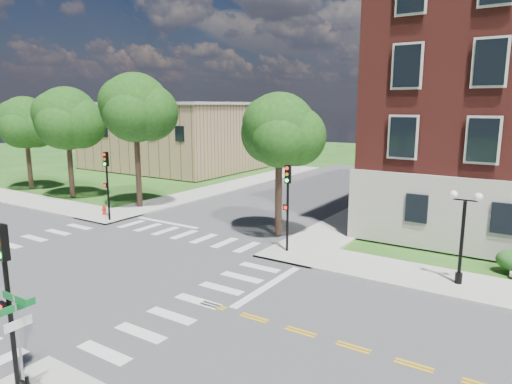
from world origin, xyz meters
The scene contains 18 objects.
ground centered at (0.00, 0.00, 0.00)m, with size 160.00×160.00×0.00m, color #284C15.
road_ew centered at (0.00, 0.00, 0.01)m, with size 90.00×12.00×0.01m, color #3D3D3F.
road_ns centered at (0.00, 0.00, 0.01)m, with size 12.00×90.00×0.01m, color #3D3D3F.
sidewalk_ne centered at (15.38, 15.38, 0.06)m, with size 34.00×34.00×0.12m.
sidewalk_nw centered at (-15.38, 15.38, 0.06)m, with size 34.00×34.00×0.12m.
crosswalk_east centered at (7.20, 0.00, 0.00)m, with size 2.20×10.20×0.02m, color silver, non-canonical shape.
stop_bar_east centered at (8.80, 3.00, 0.00)m, with size 0.40×5.50×0.00m, color silver.
secondary_building centered at (-22.00, 30.00, 4.28)m, with size 20.40×15.40×8.30m.
tree_a centered at (-23.35, 11.22, 6.41)m, with size 4.92×4.92×8.78m.
tree_b centered at (-16.10, 10.67, 6.91)m, with size 5.38×5.38×9.51m.
tree_c centered at (-8.19, 11.15, 7.84)m, with size 5.32×5.32×10.42m.
tree_d centered at (5.18, 10.12, 6.59)m, with size 4.43×4.43×8.73m.
traffic_signal_se centered at (6.75, -7.47, 3.19)m, with size 0.33×0.37×4.80m.
traffic_signal_ne centered at (7.20, 7.62, 3.19)m, with size 0.36×0.41×4.80m.
traffic_signal_nw centered at (-6.66, 6.88, 3.19)m, with size 0.32×0.36×4.80m.
twin_lamp_west centered at (16.01, 7.73, 2.52)m, with size 1.36×0.36×4.23m.
street_sign_pole centered at (7.62, -7.74, 2.31)m, with size 1.10×1.10×3.10m.
fire_hydrant centered at (-8.25, 7.73, 0.46)m, with size 0.35×0.35×0.75m.
Camera 1 is at (18.91, -13.66, 8.07)m, focal length 32.00 mm.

